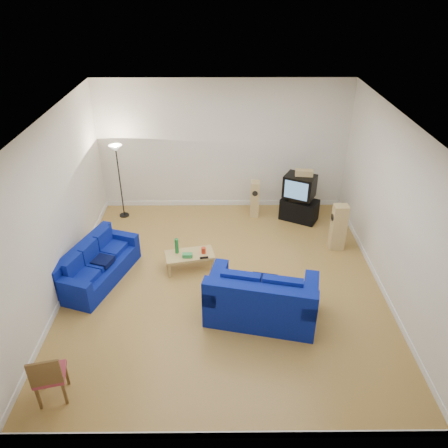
{
  "coord_description": "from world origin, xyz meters",
  "views": [
    {
      "loc": [
        -0.06,
        -6.74,
        5.3
      ],
      "look_at": [
        0.0,
        0.4,
        1.1
      ],
      "focal_mm": 35.0,
      "sensor_mm": 36.0,
      "label": 1
    }
  ],
  "objects_px": {
    "sofa_three_seat": "(96,267)",
    "coffee_table": "(190,256)",
    "television": "(300,186)",
    "sofa_loveseat": "(261,302)",
    "tv_stand": "(299,210)"
  },
  "relations": [
    {
      "from": "sofa_three_seat",
      "to": "coffee_table",
      "type": "bearing_deg",
      "value": 118.86
    },
    {
      "from": "sofa_three_seat",
      "to": "television",
      "type": "xyz_separation_m",
      "value": [
        4.28,
        2.29,
        0.63
      ]
    },
    {
      "from": "television",
      "to": "sofa_loveseat",
      "type": "bearing_deg",
      "value": -80.85
    },
    {
      "from": "sofa_three_seat",
      "to": "sofa_loveseat",
      "type": "height_order",
      "value": "sofa_loveseat"
    },
    {
      "from": "tv_stand",
      "to": "television",
      "type": "height_order",
      "value": "television"
    },
    {
      "from": "television",
      "to": "coffee_table",
      "type": "bearing_deg",
      "value": -113.68
    },
    {
      "from": "sofa_loveseat",
      "to": "coffee_table",
      "type": "bearing_deg",
      "value": 144.66
    },
    {
      "from": "coffee_table",
      "to": "tv_stand",
      "type": "height_order",
      "value": "tv_stand"
    },
    {
      "from": "sofa_loveseat",
      "to": "television",
      "type": "height_order",
      "value": "television"
    },
    {
      "from": "sofa_three_seat",
      "to": "coffee_table",
      "type": "relative_size",
      "value": 1.95
    },
    {
      "from": "sofa_loveseat",
      "to": "television",
      "type": "distance_m",
      "value": 3.66
    },
    {
      "from": "coffee_table",
      "to": "tv_stand",
      "type": "xyz_separation_m",
      "value": [
        2.52,
        2.0,
        -0.04
      ]
    },
    {
      "from": "sofa_loveseat",
      "to": "coffee_table",
      "type": "relative_size",
      "value": 1.95
    },
    {
      "from": "tv_stand",
      "to": "sofa_loveseat",
      "type": "bearing_deg",
      "value": -81.29
    },
    {
      "from": "coffee_table",
      "to": "television",
      "type": "distance_m",
      "value": 3.22
    }
  ]
}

